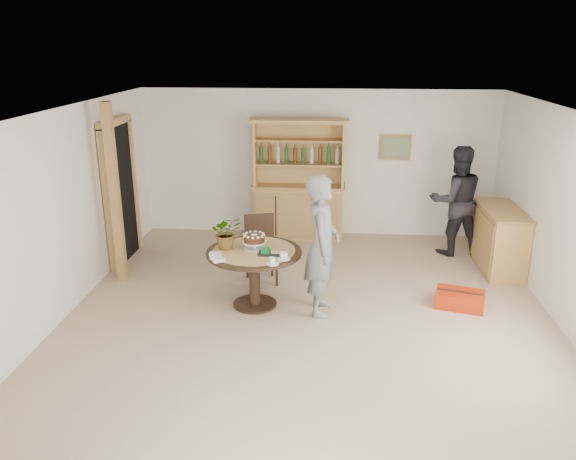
# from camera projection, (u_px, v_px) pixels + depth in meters

# --- Properties ---
(ground) EXTENTS (7.00, 7.00, 0.00)m
(ground) POSITION_uv_depth(u_px,v_px,m) (308.00, 327.00, 6.71)
(ground) COLOR tan
(ground) RESTS_ON ground
(room_shell) EXTENTS (6.04, 7.04, 2.52)m
(room_shell) POSITION_uv_depth(u_px,v_px,m) (310.00, 185.00, 6.16)
(room_shell) COLOR white
(room_shell) RESTS_ON ground
(doorway) EXTENTS (0.13, 1.10, 2.18)m
(doorway) POSITION_uv_depth(u_px,v_px,m) (120.00, 190.00, 8.46)
(doorway) COLOR black
(doorway) RESTS_ON ground
(pine_post) EXTENTS (0.12, 0.12, 2.50)m
(pine_post) POSITION_uv_depth(u_px,v_px,m) (115.00, 195.00, 7.64)
(pine_post) COLOR #AC8848
(pine_post) RESTS_ON ground
(hutch) EXTENTS (1.62, 0.54, 2.04)m
(hutch) POSITION_uv_depth(u_px,v_px,m) (299.00, 199.00, 9.57)
(hutch) COLOR tan
(hutch) RESTS_ON ground
(sideboard) EXTENTS (0.54, 1.26, 0.94)m
(sideboard) POSITION_uv_depth(u_px,v_px,m) (500.00, 239.00, 8.25)
(sideboard) COLOR tan
(sideboard) RESTS_ON ground
(dining_table) EXTENTS (1.20, 1.20, 0.76)m
(dining_table) POSITION_uv_depth(u_px,v_px,m) (254.00, 262.00, 7.07)
(dining_table) COLOR black
(dining_table) RESTS_ON ground
(dining_chair) EXTENTS (0.52, 0.52, 0.95)m
(dining_chair) POSITION_uv_depth(u_px,v_px,m) (261.00, 244.00, 7.87)
(dining_chair) COLOR black
(dining_chair) RESTS_ON ground
(birthday_cake) EXTENTS (0.30, 0.30, 0.20)m
(birthday_cake) POSITION_uv_depth(u_px,v_px,m) (254.00, 240.00, 7.03)
(birthday_cake) COLOR white
(birthday_cake) RESTS_ON dining_table
(flower_vase) EXTENTS (0.47, 0.44, 0.42)m
(flower_vase) POSITION_uv_depth(u_px,v_px,m) (226.00, 232.00, 7.02)
(flower_vase) COLOR #3F7233
(flower_vase) RESTS_ON dining_table
(gift_tray) EXTENTS (0.30, 0.20, 0.08)m
(gift_tray) POSITION_uv_depth(u_px,v_px,m) (270.00, 252.00, 6.88)
(gift_tray) COLOR black
(gift_tray) RESTS_ON dining_table
(coffee_cup_a) EXTENTS (0.15, 0.15, 0.09)m
(coffee_cup_a) POSITION_uv_depth(u_px,v_px,m) (284.00, 256.00, 6.71)
(coffee_cup_a) COLOR white
(coffee_cup_a) RESTS_ON dining_table
(coffee_cup_b) EXTENTS (0.15, 0.15, 0.08)m
(coffee_cup_b) POSITION_uv_depth(u_px,v_px,m) (272.00, 262.00, 6.56)
(coffee_cup_b) COLOR white
(coffee_cup_b) RESTS_ON dining_table
(napkins) EXTENTS (0.24, 0.33, 0.03)m
(napkins) POSITION_uv_depth(u_px,v_px,m) (217.00, 257.00, 6.75)
(napkins) COLOR white
(napkins) RESTS_ON dining_table
(teen_boy) EXTENTS (0.44, 0.65, 1.75)m
(teen_boy) POSITION_uv_depth(u_px,v_px,m) (322.00, 246.00, 6.82)
(teen_boy) COLOR slate
(teen_boy) RESTS_ON ground
(adult_person) EXTENTS (0.94, 0.78, 1.74)m
(adult_person) POSITION_uv_depth(u_px,v_px,m) (456.00, 201.00, 8.78)
(adult_person) COLOR black
(adult_person) RESTS_ON ground
(red_suitcase) EXTENTS (0.69, 0.55, 0.21)m
(red_suitcase) POSITION_uv_depth(u_px,v_px,m) (460.00, 299.00, 7.19)
(red_suitcase) COLOR #B82809
(red_suitcase) RESTS_ON ground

